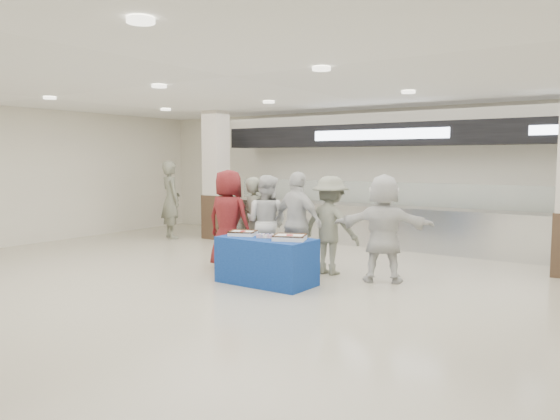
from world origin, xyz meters
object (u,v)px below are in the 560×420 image
Objects in this scene: display_table at (266,261)px; soldier_bg at (171,200)px; sheet_cake_left at (243,233)px; soldier_a at (255,222)px; sheet_cake_right at (290,237)px; chef_tall at (266,222)px; soldier_b at (330,225)px; civilian_maroon at (229,219)px; civilian_white at (383,228)px; cupcake_tray at (269,236)px; chef_short at (298,223)px.

soldier_bg reaches higher than display_table.
soldier_a is at bearing 116.51° from sheet_cake_left.
chef_tall is at bearing 139.69° from sheet_cake_right.
chef_tall is at bearing 16.08° from soldier_b.
chef_tall reaches higher than sheet_cake_right.
sheet_cake_right is 0.33× the size of civilian_maroon.
display_table is at bearing 176.02° from soldier_bg.
civilian_maroon is at bearing 22.74° from soldier_b.
civilian_white is at bearing 179.21° from chef_tall.
soldier_bg is at bearing 151.53° from cupcake_tray.
chef_tall is 1.22m from soldier_b.
cupcake_tray is 1.40m from soldier_a.
chef_tall reaches higher than display_table.
chef_tall is 4.62m from soldier_bg.
soldier_bg reaches higher than civilian_white.
display_table is 0.79× the size of soldier_bg.
sheet_cake_left is 1.57m from soldier_b.
cupcake_tray is 1.23m from chef_tall.
soldier_a is at bearing 145.08° from sheet_cake_right.
soldier_b is at bearing 89.24° from sheet_cake_right.
civilian_maroon is 1.01× the size of chef_short.
soldier_a is (-0.98, 1.00, 0.46)m from display_table.
civilian_maroon reaches higher than soldier_b.
display_table is 5.74m from soldier_bg.
soldier_b reaches higher than sheet_cake_right.
display_table is 1.48m from soldier_a.
soldier_bg reaches higher than soldier_b.
civilian_maroon is at bearing 142.86° from sheet_cake_left.
sheet_cake_right is 0.30× the size of soldier_bg.
chef_tall is (0.26, -0.00, 0.02)m from soldier_a.
display_table is 0.62m from sheet_cake_right.
civilian_white reaches higher than display_table.
sheet_cake_right is 0.35× the size of soldier_a.
soldier_b is (0.47, 1.26, 0.48)m from display_table.
display_table is 3.68× the size of cupcake_tray.
cupcake_tray is at bearing 151.59° from civilian_maroon.
cupcake_tray reaches higher than display_table.
soldier_a is at bearing 13.82° from soldier_b.
sheet_cake_right is 1.89m from civilian_maroon.
soldier_a is at bearing 135.34° from display_table.
display_table is 0.41m from cupcake_tray.
sheet_cake_right is at bearing 133.69° from chef_tall.
chef_tall reaches higher than soldier_a.
civilian_maroon is (-1.78, 0.64, 0.11)m from sheet_cake_right.
soldier_bg is (-4.02, 1.76, 0.14)m from soldier_a.
soldier_bg is (-5.03, 2.73, 0.20)m from cupcake_tray.
civilian_white is at bearing 49.08° from sheet_cake_right.
civilian_maroon is at bearing 155.79° from cupcake_tray.
soldier_b reaches higher than soldier_a.
chef_tall is 0.88× the size of soldier_bg.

